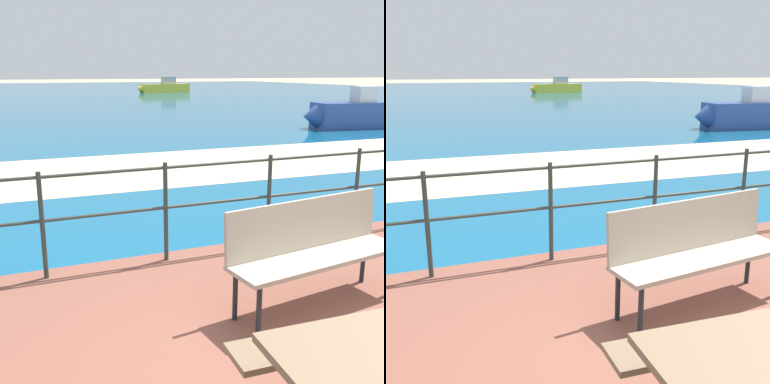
# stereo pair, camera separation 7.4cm
# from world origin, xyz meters

# --- Properties ---
(sea_water) EXTENTS (90.00, 90.00, 0.01)m
(sea_water) POSITION_xyz_m (0.00, 40.00, 0.01)
(sea_water) COLOR #145B84
(sea_water) RESTS_ON ground
(beach_strip) EXTENTS (54.05, 4.43, 0.01)m
(beach_strip) POSITION_xyz_m (0.00, 7.23, 0.01)
(beach_strip) COLOR beige
(beach_strip) RESTS_ON ground
(park_bench) EXTENTS (1.60, 0.61, 0.87)m
(park_bench) POSITION_xyz_m (0.22, 1.09, 0.58)
(park_bench) COLOR tan
(park_bench) RESTS_ON patio_paving
(railing_fence) EXTENTS (5.94, 0.04, 1.01)m
(railing_fence) POSITION_xyz_m (0.00, 2.40, 0.69)
(railing_fence) COLOR #2D3833
(railing_fence) RESTS_ON patio_paving
(boat_near) EXTENTS (3.62, 1.46, 1.43)m
(boat_near) POSITION_xyz_m (9.21, 11.35, 0.50)
(boat_near) COLOR #2D478C
(boat_near) RESTS_ON sea_water
(boat_far) EXTENTS (5.42, 1.87, 1.43)m
(boat_far) POSITION_xyz_m (12.06, 40.80, 0.48)
(boat_far) COLOR yellow
(boat_far) RESTS_ON sea_water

